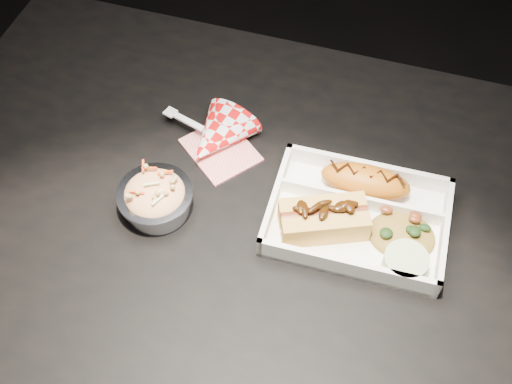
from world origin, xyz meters
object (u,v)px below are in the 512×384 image
Objects in this scene: foil_coleslaw_cup at (155,197)px; dining_table at (279,265)px; food_tray at (357,219)px; fried_pastry at (365,181)px; hotdog at (324,218)px; napkin_fork at (216,138)px.

dining_table is at bearing 3.03° from foil_coleslaw_cup.
dining_table is 0.15m from food_tray.
hotdog is at bearing -117.08° from fried_pastry.
napkin_fork reaches higher than hotdog.
fried_pastry is at bearing 10.78° from napkin_fork.
fried_pastry is 0.98× the size of hotdog.
food_tray is 1.43× the size of napkin_fork.
food_tray is 2.33× the size of foil_coleslaw_cup.
napkin_fork is (-0.14, 0.13, 0.11)m from dining_table.
food_tray is 0.25m from napkin_fork.
hotdog reaches higher than fried_pastry.
dining_table is 10.97× the size of foil_coleslaw_cup.
foil_coleslaw_cup is (-0.19, -0.01, 0.12)m from dining_table.
dining_table is 0.14m from hotdog.
fried_pastry is 0.74× the size of napkin_fork.
foil_coleslaw_cup is (-0.28, -0.12, -0.00)m from fried_pastry.
hotdog is 0.24m from foil_coleslaw_cup.
fried_pastry is at bearing 22.29° from foil_coleslaw_cup.
dining_table is 8.89× the size of hotdog.
fried_pastry reaches higher than food_tray.
napkin_fork is (-0.24, 0.02, -0.01)m from fried_pastry.
foil_coleslaw_cup is 0.61× the size of napkin_fork.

